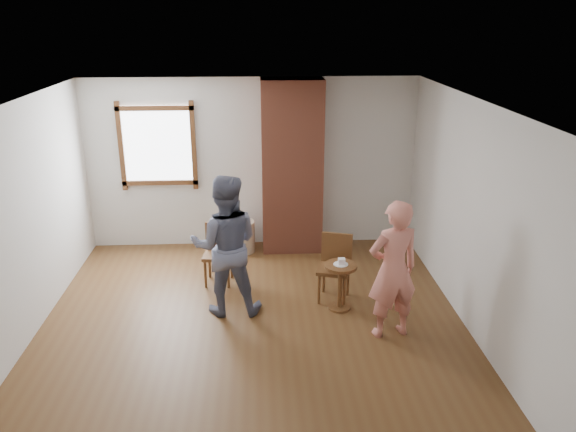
% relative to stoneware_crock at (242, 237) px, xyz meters
% --- Properties ---
extents(ground, '(5.50, 5.50, 0.00)m').
position_rel_stoneware_crock_xyz_m(ground, '(0.17, -2.40, -0.24)').
color(ground, brown).
rests_on(ground, ground).
extents(room_shell, '(5.04, 5.52, 2.62)m').
position_rel_stoneware_crock_xyz_m(room_shell, '(0.11, -1.79, 1.56)').
color(room_shell, silver).
rests_on(room_shell, ground).
extents(brick_chimney, '(0.90, 0.50, 2.60)m').
position_rel_stoneware_crock_xyz_m(brick_chimney, '(0.77, 0.10, 1.06)').
color(brick_chimney, '#B0593E').
rests_on(brick_chimney, ground).
extents(stoneware_crock, '(0.39, 0.39, 0.49)m').
position_rel_stoneware_crock_xyz_m(stoneware_crock, '(0.00, 0.00, 0.00)').
color(stoneware_crock, tan).
rests_on(stoneware_crock, ground).
extents(dark_pot, '(0.16, 0.16, 0.13)m').
position_rel_stoneware_crock_xyz_m(dark_pot, '(-0.14, -0.23, -0.18)').
color(dark_pot, black).
rests_on(dark_pot, ground).
extents(dining_chair_left, '(0.42, 0.42, 0.81)m').
position_rel_stoneware_crock_xyz_m(dining_chair_left, '(-0.29, -0.98, 0.21)').
color(dining_chair_left, brown).
rests_on(dining_chair_left, ground).
extents(dining_chair_right, '(0.49, 0.49, 0.84)m').
position_rel_stoneware_crock_xyz_m(dining_chair_right, '(1.22, -1.54, 0.23)').
color(dining_chair_right, brown).
rests_on(dining_chair_right, ground).
extents(side_table, '(0.40, 0.40, 0.60)m').
position_rel_stoneware_crock_xyz_m(side_table, '(1.24, -1.85, 0.16)').
color(side_table, brown).
rests_on(side_table, ground).
extents(cake_plate, '(0.18, 0.18, 0.01)m').
position_rel_stoneware_crock_xyz_m(cake_plate, '(1.24, -1.85, 0.36)').
color(cake_plate, white).
rests_on(cake_plate, side_table).
extents(cake_slice, '(0.08, 0.07, 0.06)m').
position_rel_stoneware_crock_xyz_m(cake_slice, '(1.25, -1.85, 0.39)').
color(cake_slice, white).
rests_on(cake_slice, cake_plate).
extents(man, '(0.85, 0.66, 1.74)m').
position_rel_stoneware_crock_xyz_m(man, '(-0.15, -1.82, 0.63)').
color(man, '#141939').
rests_on(man, ground).
extents(person_pink, '(0.66, 0.51, 1.62)m').
position_rel_stoneware_crock_xyz_m(person_pink, '(1.72, -2.46, 0.56)').
color(person_pink, '#E38271').
rests_on(person_pink, ground).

